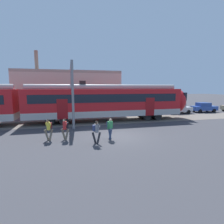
# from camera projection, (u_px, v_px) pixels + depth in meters

# --- Properties ---
(ground_plane) EXTENTS (160.00, 160.00, 0.00)m
(ground_plane) POSITION_uv_depth(u_px,v_px,m) (120.00, 136.00, 14.30)
(ground_plane) COLOR #38383D
(track_bed) EXTENTS (80.00, 4.40, 0.01)m
(track_bed) POSITION_uv_depth(u_px,v_px,m) (4.00, 126.00, 18.37)
(track_bed) COLOR #605951
(track_bed) RESTS_ON ground
(commuter_train) EXTENTS (38.05, 3.07, 4.73)m
(commuter_train) POSITION_uv_depth(u_px,v_px,m) (28.00, 104.00, 18.64)
(commuter_train) COLOR #B7B2AD
(commuter_train) RESTS_ON ground
(pedestrian_yellow) EXTENTS (0.68, 0.54, 1.67)m
(pedestrian_yellow) POSITION_uv_depth(u_px,v_px,m) (49.00, 128.00, 13.06)
(pedestrian_yellow) COLOR #6B6051
(pedestrian_yellow) RESTS_ON ground
(pedestrian_red) EXTENTS (0.62, 0.59, 1.67)m
(pedestrian_red) POSITION_uv_depth(u_px,v_px,m) (65.00, 127.00, 13.22)
(pedestrian_red) COLOR #6B6051
(pedestrian_red) RESTS_ON ground
(pedestrian_grey) EXTENTS (0.68, 0.54, 1.67)m
(pedestrian_grey) POSITION_uv_depth(u_px,v_px,m) (96.00, 130.00, 12.31)
(pedestrian_grey) COLOR #28282D
(pedestrian_grey) RESTS_ON ground
(pedestrian_green) EXTENTS (0.50, 0.71, 1.67)m
(pedestrian_green) POSITION_uv_depth(u_px,v_px,m) (110.00, 127.00, 13.45)
(pedestrian_green) COLOR navy
(pedestrian_green) RESTS_ON ground
(parked_car_silver) EXTENTS (4.04, 1.84, 1.54)m
(parked_car_silver) POSITION_uv_depth(u_px,v_px,m) (178.00, 108.00, 26.92)
(parked_car_silver) COLOR #B7BABF
(parked_car_silver) RESTS_ON ground
(parked_car_blue) EXTENTS (4.09, 1.93, 1.54)m
(parked_car_blue) POSITION_uv_depth(u_px,v_px,m) (204.00, 107.00, 28.34)
(parked_car_blue) COLOR #284799
(parked_car_blue) RESTS_ON ground
(catenary_gantry) EXTENTS (0.24, 6.64, 6.53)m
(catenary_gantry) POSITION_uv_depth(u_px,v_px,m) (72.00, 84.00, 19.45)
(catenary_gantry) COLOR gray
(catenary_gantry) RESTS_ON ground
(background_building) EXTENTS (15.00, 5.00, 9.20)m
(background_building) POSITION_uv_depth(u_px,v_px,m) (70.00, 93.00, 26.73)
(background_building) COLOR #B2A899
(background_building) RESTS_ON ground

